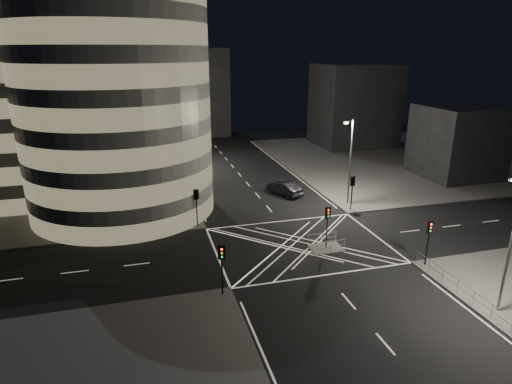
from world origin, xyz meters
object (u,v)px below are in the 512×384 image
object	(u,v)px
traffic_signal_nl	(222,261)
traffic_signal_nr	(429,235)
traffic_signal_island	(327,220)
street_lamp_right_near	(511,240)
traffic_signal_fr	(352,187)
street_lamp_right_far	(350,159)
sedan	(284,188)
street_lamp_left_far	(170,135)
central_island	(326,248)
street_lamp_left_near	(183,164)
traffic_signal_fl	(196,201)

from	to	relation	value
traffic_signal_nl	traffic_signal_nr	xyz separation A→B (m)	(17.60, 0.00, 0.00)
traffic_signal_island	street_lamp_right_near	bearing A→B (deg)	-59.25
traffic_signal_fr	traffic_signal_island	xyz separation A→B (m)	(-6.80, -8.30, 0.00)
traffic_signal_nl	street_lamp_right_near	size ratio (longest dim) A/B	0.40
street_lamp_right_far	traffic_signal_nl	bearing A→B (deg)	-139.09
traffic_signal_island	sedan	xyz separation A→B (m)	(1.36, 15.92, -2.05)
traffic_signal_nl	traffic_signal_island	distance (m)	12.03
traffic_signal_nl	street_lamp_left_far	distance (m)	36.90
traffic_signal_fr	street_lamp_left_far	size ratio (longest dim) A/B	0.40
traffic_signal_nl	street_lamp_left_far	size ratio (longest dim) A/B	0.40
traffic_signal_nl	traffic_signal_fr	world-z (taller)	same
traffic_signal_fr	sedan	size ratio (longest dim) A/B	0.76
street_lamp_right_near	central_island	bearing A→B (deg)	120.75
traffic_signal_fr	street_lamp_left_near	bearing A→B (deg)	164.08
central_island	traffic_signal_nr	world-z (taller)	traffic_signal_nr
traffic_signal_fr	street_lamp_right_near	world-z (taller)	street_lamp_right_near
traffic_signal_fl	street_lamp_left_far	bearing A→B (deg)	91.57
traffic_signal_nl	street_lamp_right_near	xyz separation A→B (m)	(18.24, -7.20, 2.63)
traffic_signal_fr	traffic_signal_nr	bearing A→B (deg)	-90.00
central_island	traffic_signal_island	size ratio (longest dim) A/B	0.75
traffic_signal_fl	traffic_signal_nr	distance (m)	22.24
traffic_signal_island	sedan	bearing A→B (deg)	85.10
traffic_signal_fl	traffic_signal_island	distance (m)	13.62
central_island	sedan	size ratio (longest dim) A/B	0.57
traffic_signal_fl	traffic_signal_island	world-z (taller)	same
traffic_signal_fl	traffic_signal_nl	xyz separation A→B (m)	(0.00, -13.60, 0.00)
traffic_signal_nr	traffic_signal_island	size ratio (longest dim) A/B	1.00
traffic_signal_fl	street_lamp_right_near	size ratio (longest dim) A/B	0.40
central_island	street_lamp_left_near	bearing A→B (deg)	130.27
central_island	traffic_signal_island	bearing A→B (deg)	0.00
traffic_signal_fl	traffic_signal_nl	size ratio (longest dim) A/B	1.00
traffic_signal_nr	street_lamp_right_near	world-z (taller)	street_lamp_right_near
traffic_signal_island	street_lamp_right_far	distance (m)	13.13
traffic_signal_island	street_lamp_right_near	size ratio (longest dim) A/B	0.40
sedan	traffic_signal_fr	bearing A→B (deg)	101.75
sedan	traffic_signal_nl	bearing A→B (deg)	36.43
central_island	street_lamp_right_near	size ratio (longest dim) A/B	0.30
traffic_signal_nl	street_lamp_right_far	distance (m)	24.27
street_lamp_left_far	street_lamp_right_near	bearing A→B (deg)	-66.79
central_island	traffic_signal_island	distance (m)	2.84
street_lamp_left_near	street_lamp_right_near	size ratio (longest dim) A/B	1.00
traffic_signal_island	sedan	distance (m)	16.11
traffic_signal_fr	traffic_signal_nr	distance (m)	13.60
traffic_signal_nr	street_lamp_left_far	distance (m)	41.15
traffic_signal_fr	street_lamp_right_far	distance (m)	3.48
traffic_signal_fl	street_lamp_right_far	xyz separation A→B (m)	(18.24, 2.20, 2.63)
traffic_signal_nl	street_lamp_left_far	world-z (taller)	street_lamp_left_far
street_lamp_left_far	central_island	bearing A→B (deg)	-70.05
sedan	street_lamp_left_near	bearing A→B (deg)	-13.03
street_lamp_right_near	street_lamp_left_near	bearing A→B (deg)	125.97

